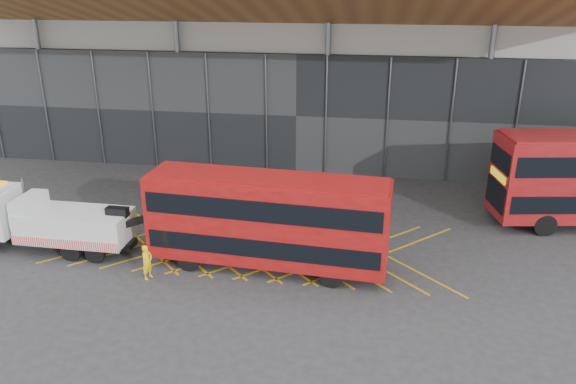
# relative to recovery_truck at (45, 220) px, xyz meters

# --- Properties ---
(ground_plane) EXTENTS (120.00, 120.00, 0.00)m
(ground_plane) POSITION_rel_recovery_truck_xyz_m (8.56, 1.99, -1.54)
(ground_plane) COLOR #2B2C2E
(road_markings) EXTENTS (19.96, 7.16, 0.01)m
(road_markings) POSITION_rel_recovery_truck_xyz_m (10.16, 1.99, -1.54)
(road_markings) COLOR #C58D12
(road_markings) RESTS_ON ground_plane
(construction_building) EXTENTS (55.00, 23.97, 18.00)m
(construction_building) POSITION_rel_recovery_truck_xyz_m (10.48, 20.38, 7.43)
(construction_building) COLOR #979892
(construction_building) RESTS_ON ground_plane
(recovery_truck) EXTENTS (9.57, 2.39, 3.34)m
(recovery_truck) POSITION_rel_recovery_truck_xyz_m (0.00, 0.00, 0.00)
(recovery_truck) COLOR black
(recovery_truck) RESTS_ON ground_plane
(bus_towed) EXTENTS (11.14, 3.32, 4.47)m
(bus_towed) POSITION_rel_recovery_truck_xyz_m (11.16, -0.12, 0.94)
(bus_towed) COLOR maroon
(bus_towed) RESTS_ON ground_plane
(worker) EXTENTS (0.56, 0.68, 1.62)m
(worker) POSITION_rel_recovery_truck_xyz_m (6.04, -1.99, -0.73)
(worker) COLOR yellow
(worker) RESTS_ON ground_plane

